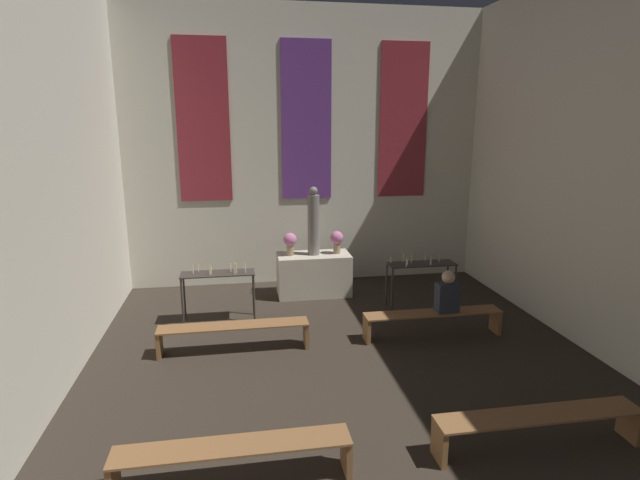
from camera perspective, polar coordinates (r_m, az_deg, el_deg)
name	(u,v)px	position (r m, az deg, el deg)	size (l,w,h in m)	color
wall_back	(306,147)	(10.94, -1.60, 10.53)	(7.88, 0.16, 5.88)	beige
altar	(314,274)	(10.36, -0.73, -3.94)	(1.49, 0.75, 0.86)	#BCB29E
statue	(314,223)	(10.10, -0.75, 1.96)	(0.24, 0.24, 1.39)	slate
flower_vase_left	(290,241)	(10.11, -3.45, -0.17)	(0.27, 0.27, 0.47)	#937A5B
flower_vase_right	(337,240)	(10.26, 1.94, 0.04)	(0.27, 0.27, 0.47)	#937A5B
candle_rack_left	(218,280)	(9.08, -11.55, -4.50)	(1.30, 0.42, 1.08)	#332D28
candle_rack_right	(421,270)	(9.69, 11.46, -3.38)	(1.30, 0.42, 1.08)	#332D28
pew_second_left	(234,454)	(5.38, -9.85, -23.00)	(2.32, 0.36, 0.43)	brown
pew_second_right	(539,422)	(6.22, 23.72, -18.55)	(2.32, 0.36, 0.43)	brown
pew_back_left	(234,331)	(8.00, -9.80, -10.24)	(2.32, 0.36, 0.43)	brown
pew_back_right	(433,318)	(8.59, 12.78, -8.70)	(2.32, 0.36, 0.43)	brown
person_seated	(447,294)	(8.53, 14.35, -5.95)	(0.36, 0.24, 0.70)	#282D38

